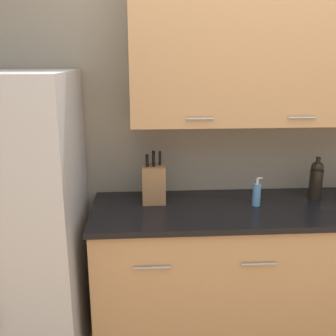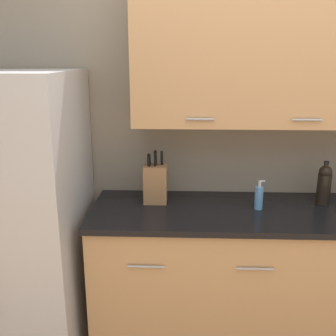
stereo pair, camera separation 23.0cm
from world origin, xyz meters
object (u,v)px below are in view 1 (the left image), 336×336
Objects in this scene: knife_block at (154,184)px; refrigerator at (5,226)px; wine_bottle at (316,179)px; soap_dispenser at (257,194)px.

refrigerator is at bearing -168.82° from knife_block.
soap_dispenser is (-0.41, -0.11, -0.06)m from wine_bottle.
refrigerator is 1.92m from wine_bottle.
knife_block is at bearing 171.88° from soap_dispenser.
wine_bottle is (1.90, 0.19, 0.19)m from refrigerator.
refrigerator is 5.27× the size of knife_block.
wine_bottle is at bearing 0.93° from knife_block.
soap_dispenser is (1.49, 0.08, 0.13)m from refrigerator.
knife_block is 1.21× the size of wine_bottle.
soap_dispenser is (0.62, -0.09, -0.05)m from knife_block.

